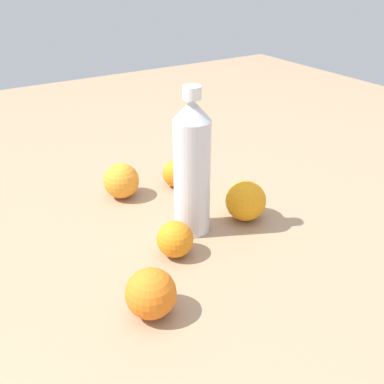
{
  "coord_description": "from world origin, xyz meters",
  "views": [
    {
      "loc": [
        -0.36,
        -0.61,
        0.46
      ],
      "look_at": [
        0.01,
        -0.01,
        0.08
      ],
      "focal_mm": 40.99,
      "sensor_mm": 36.0,
      "label": 1
    }
  ],
  "objects_px": {
    "orange_2": "(151,293)",
    "orange_3": "(246,201)",
    "orange_4": "(175,239)",
    "orange_0": "(176,174)",
    "orange_1": "(121,181)",
    "water_bottle": "(192,168)"
  },
  "relations": [
    {
      "from": "orange_2",
      "to": "orange_3",
      "type": "bearing_deg",
      "value": 25.92
    },
    {
      "from": "orange_3",
      "to": "orange_4",
      "type": "relative_size",
      "value": 1.24
    },
    {
      "from": "orange_0",
      "to": "orange_1",
      "type": "xyz_separation_m",
      "value": [
        -0.12,
        0.02,
        0.01
      ]
    },
    {
      "from": "orange_2",
      "to": "orange_3",
      "type": "distance_m",
      "value": 0.31
    },
    {
      "from": "orange_0",
      "to": "orange_2",
      "type": "xyz_separation_m",
      "value": [
        -0.23,
        -0.33,
        0.01
      ]
    },
    {
      "from": "water_bottle",
      "to": "orange_2",
      "type": "bearing_deg",
      "value": 79.63
    },
    {
      "from": "orange_3",
      "to": "orange_4",
      "type": "height_order",
      "value": "orange_3"
    },
    {
      "from": "orange_3",
      "to": "orange_4",
      "type": "bearing_deg",
      "value": -170.43
    },
    {
      "from": "water_bottle",
      "to": "orange_0",
      "type": "xyz_separation_m",
      "value": [
        0.06,
        0.17,
        -0.1
      ]
    },
    {
      "from": "orange_3",
      "to": "orange_4",
      "type": "distance_m",
      "value": 0.18
    },
    {
      "from": "orange_0",
      "to": "orange_3",
      "type": "height_order",
      "value": "orange_3"
    },
    {
      "from": "orange_0",
      "to": "orange_4",
      "type": "xyz_separation_m",
      "value": [
        -0.13,
        -0.22,
        0.0
      ]
    },
    {
      "from": "orange_0",
      "to": "orange_3",
      "type": "distance_m",
      "value": 0.2
    },
    {
      "from": "orange_3",
      "to": "orange_1",
      "type": "bearing_deg",
      "value": 128.63
    },
    {
      "from": "orange_0",
      "to": "water_bottle",
      "type": "bearing_deg",
      "value": -110.78
    },
    {
      "from": "orange_0",
      "to": "orange_1",
      "type": "relative_size",
      "value": 0.8
    },
    {
      "from": "orange_1",
      "to": "orange_4",
      "type": "bearing_deg",
      "value": -91.81
    },
    {
      "from": "orange_4",
      "to": "orange_0",
      "type": "bearing_deg",
      "value": 59.28
    },
    {
      "from": "water_bottle",
      "to": "orange_3",
      "type": "xyz_separation_m",
      "value": [
        0.11,
        -0.02,
        -0.09
      ]
    },
    {
      "from": "orange_1",
      "to": "orange_3",
      "type": "relative_size",
      "value": 0.96
    },
    {
      "from": "orange_1",
      "to": "orange_4",
      "type": "xyz_separation_m",
      "value": [
        -0.01,
        -0.24,
        -0.01
      ]
    },
    {
      "from": "water_bottle",
      "to": "orange_3",
      "type": "distance_m",
      "value": 0.14
    }
  ]
}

